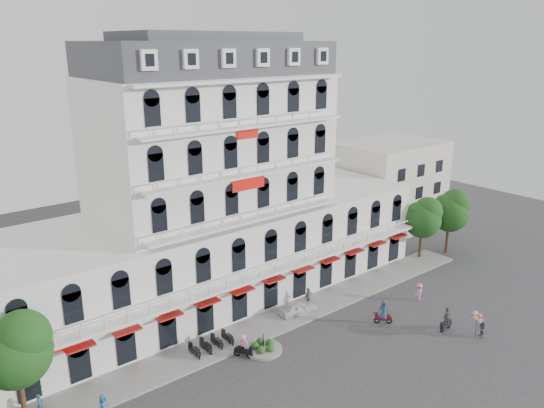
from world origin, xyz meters
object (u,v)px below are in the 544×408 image
(parked_car, at_px, (298,308))
(balloon_vendor, at_px, (480,325))
(rider_east, at_px, (384,312))
(rider_northeast, at_px, (447,319))
(rider_center, at_px, (243,345))

(parked_car, height_order, balloon_vendor, balloon_vendor)
(rider_east, relative_size, rider_northeast, 1.02)
(parked_car, xyz_separation_m, balloon_vendor, (9.60, -13.08, 0.62))
(rider_east, relative_size, rider_center, 1.14)
(rider_northeast, bearing_deg, balloon_vendor, 112.10)
(rider_northeast, bearing_deg, rider_center, -28.56)
(parked_car, relative_size, rider_center, 1.85)
(rider_northeast, relative_size, rider_center, 1.11)
(rider_east, relative_size, balloon_vendor, 0.96)
(parked_car, bearing_deg, rider_northeast, -131.74)
(rider_east, xyz_separation_m, rider_center, (-13.28, 3.67, -0.12))
(parked_car, bearing_deg, balloon_vendor, -134.06)
(rider_center, bearing_deg, balloon_vendor, 24.21)
(rider_east, bearing_deg, rider_northeast, 172.14)
(parked_car, distance_m, balloon_vendor, 16.24)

